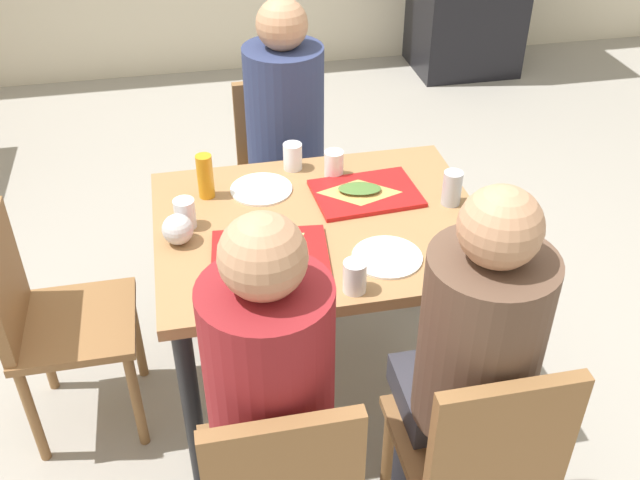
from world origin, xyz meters
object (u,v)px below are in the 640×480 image
object	(u,v)px
person_in_red	(268,380)
condiment_bottle	(205,176)
chair_near_right	(480,451)
soda_can	(452,188)
plastic_cup_c	(185,213)
pizza_slice_a	(263,252)
plastic_cup_a	(293,156)
pizza_slice_b	(360,190)
foil_bundle	(178,229)
person_far_side	(286,129)
paper_plate_center	(261,189)
person_in_brown_jacket	(472,349)
chair_far_side	(283,165)
plastic_cup_d	(334,164)
tray_red_near	(270,253)
tray_red_far	(366,193)
chair_left_end	(45,314)
plastic_cup_b	(355,277)
paper_plate_near_edge	(387,257)

from	to	relation	value
person_in_red	condiment_bottle	distance (m)	0.92
chair_near_right	soda_can	distance (m)	0.91
plastic_cup_c	condiment_bottle	size ratio (longest dim) A/B	0.62
pizza_slice_a	plastic_cup_a	xyz separation A→B (m)	(0.18, 0.53, 0.03)
person_in_red	pizza_slice_a	size ratio (longest dim) A/B	4.39
pizza_slice_b	soda_can	bearing A→B (deg)	-19.74
pizza_slice_b	foil_bundle	bearing A→B (deg)	-166.67
chair_near_right	plastic_cup_c	xyz separation A→B (m)	(-0.71, 0.88, 0.29)
pizza_slice_a	pizza_slice_b	world-z (taller)	same
person_far_side	paper_plate_center	distance (m)	0.47
person_in_brown_jacket	foil_bundle	size ratio (longest dim) A/B	12.70
chair_far_side	chair_near_right	bearing A→B (deg)	-80.50
plastic_cup_d	pizza_slice_b	bearing A→B (deg)	-69.12
tray_red_near	pizza_slice_b	bearing A→B (deg)	37.91
person_far_side	plastic_cup_a	distance (m)	0.31
person_far_side	plastic_cup_c	world-z (taller)	person_far_side
person_in_red	plastic_cup_c	distance (m)	0.76
chair_far_side	condiment_bottle	world-z (taller)	condiment_bottle
pizza_slice_a	foil_bundle	distance (m)	0.29
foil_bundle	tray_red_near	bearing A→B (deg)	-25.38
paper_plate_center	tray_red_far	bearing A→B (deg)	-16.92
plastic_cup_a	person_far_side	bearing A→B (deg)	84.94
paper_plate_center	plastic_cup_d	size ratio (longest dim) A/B	2.20
chair_far_side	tray_red_near	distance (m)	1.02
chair_near_right	pizza_slice_b	xyz separation A→B (m)	(-0.11, 0.94, 0.27)
tray_red_far	person_in_red	bearing A→B (deg)	-119.97
plastic_cup_d	condiment_bottle	world-z (taller)	condiment_bottle
person_in_red	pizza_slice_b	world-z (taller)	person_in_red
pizza_slice_b	soda_can	xyz separation A→B (m)	(0.30, -0.11, 0.04)
chair_near_right	chair_left_end	xyz separation A→B (m)	(-1.20, 0.81, 0.00)
person_in_brown_jacket	soda_can	bearing A→B (deg)	74.66
plastic_cup_c	condiment_bottle	world-z (taller)	condiment_bottle
paper_plate_center	person_in_red	bearing A→B (deg)	-96.82
plastic_cup_b	person_in_red	bearing A→B (deg)	-134.25
chair_far_side	plastic_cup_a	size ratio (longest dim) A/B	8.60
chair_near_right	plastic_cup_b	size ratio (longest dim) A/B	8.60
plastic_cup_c	plastic_cup_d	bearing A→B (deg)	21.57
condiment_bottle	chair_far_side	bearing A→B (deg)	58.46
person_far_side	plastic_cup_a	size ratio (longest dim) A/B	12.70
chair_left_end	pizza_slice_a	world-z (taller)	chair_left_end
tray_red_near	soda_can	world-z (taller)	soda_can
person_in_red	plastic_cup_a	world-z (taller)	person_in_red
chair_left_end	pizza_slice_b	size ratio (longest dim) A/B	3.67
person_far_side	chair_near_right	bearing A→B (deg)	-79.62
tray_red_near	paper_plate_near_edge	size ratio (longest dim) A/B	1.64
chair_far_side	pizza_slice_b	world-z (taller)	chair_far_side
person_in_brown_jacket	foil_bundle	distance (m)	0.99
chair_left_end	person_in_red	bearing A→B (deg)	-45.79
pizza_slice_a	plastic_cup_c	bearing A→B (deg)	134.97
chair_near_right	plastic_cup_c	size ratio (longest dim) A/B	8.60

